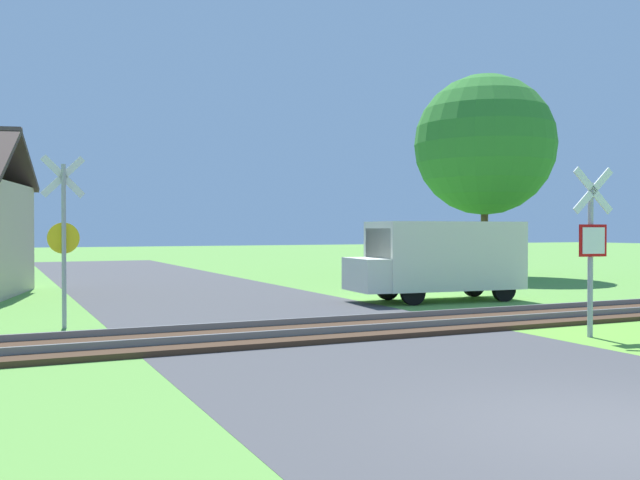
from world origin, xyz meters
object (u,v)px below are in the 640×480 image
object	(u,v)px
stop_sign_near	(592,243)
mail_truck	(440,257)
tree_far	(485,145)
crossing_sign_far	(64,231)

from	to	relation	value
stop_sign_near	mail_truck	size ratio (longest dim) A/B	0.63
tree_far	mail_truck	bearing A→B (deg)	-134.21
stop_sign_near	crossing_sign_far	size ratio (longest dim) A/B	0.90
crossing_sign_far	mail_truck	size ratio (longest dim) A/B	0.70
crossing_sign_far	tree_far	distance (m)	20.37
tree_far	mail_truck	world-z (taller)	tree_far
stop_sign_near	crossing_sign_far	bearing A→B (deg)	-25.39
stop_sign_near	tree_far	size ratio (longest dim) A/B	0.37
tree_far	stop_sign_near	bearing A→B (deg)	-121.27
stop_sign_near	crossing_sign_far	xyz separation A→B (m)	(-8.84, 5.51, 0.22)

